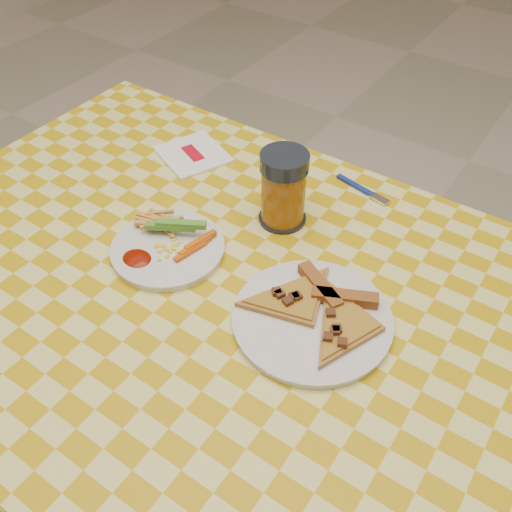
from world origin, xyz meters
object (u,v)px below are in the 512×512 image
object	(u,v)px
plate_right	(312,320)
drink_glass	(283,189)
table	(221,315)
plate_left	(168,249)

from	to	relation	value
plate_right	drink_glass	world-z (taller)	drink_glass
table	plate_right	size ratio (longest dim) A/B	5.20
table	drink_glass	xyz separation A→B (m)	(-0.01, 0.20, 0.14)
plate_right	drink_glass	bearing A→B (deg)	133.17
plate_left	drink_glass	bearing A→B (deg)	58.09
plate_left	plate_right	bearing A→B (deg)	0.98
drink_glass	plate_right	bearing A→B (deg)	-46.83
table	plate_left	xyz separation A→B (m)	(-0.12, 0.02, 0.08)
table	drink_glass	world-z (taller)	drink_glass
plate_left	plate_right	xyz separation A→B (m)	(0.29, 0.00, 0.00)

